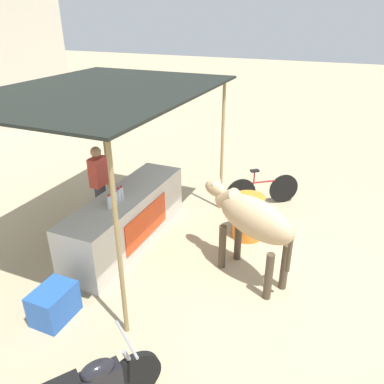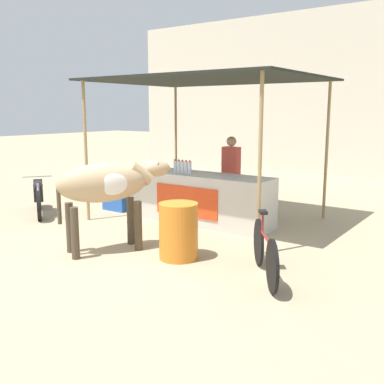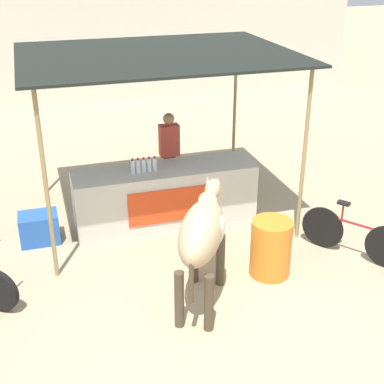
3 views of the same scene
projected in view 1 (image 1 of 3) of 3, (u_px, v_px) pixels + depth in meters
name	position (u px, v px, depth m)	size (l,w,h in m)	color
ground_plane	(243.00, 269.00, 6.21)	(60.00, 60.00, 0.00)	tan
stall_counter	(127.00, 218.00, 6.77)	(3.00, 0.82, 0.96)	beige
stall_awning	(101.00, 96.00, 5.94)	(4.20, 3.20, 2.76)	black
water_bottle_row	(116.00, 197.00, 6.21)	(0.43, 0.07, 0.25)	silver
vendor_behind_counter	(100.00, 187.00, 7.11)	(0.34, 0.22, 1.65)	#383842
cooler_box	(54.00, 304.00, 5.13)	(0.60, 0.44, 0.48)	blue
water_barrel	(248.00, 217.00, 6.95)	(0.57, 0.57, 0.84)	orange
cow	(252.00, 219.00, 5.64)	(1.18, 1.78, 1.44)	tan
bicycle_leaning	(262.00, 190.00, 8.14)	(1.02, 1.36, 0.85)	black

